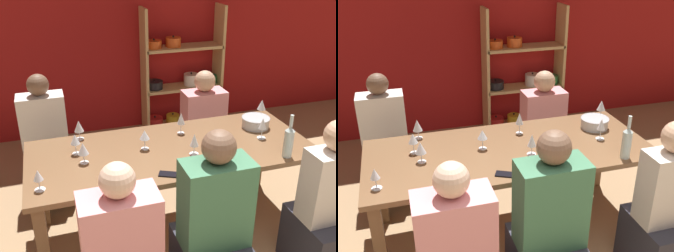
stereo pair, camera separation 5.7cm
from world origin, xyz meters
TOP-DOWN VIEW (x-y plane):
  - wall_back_red at (0.00, 3.83)m, footprint 8.80×0.06m
  - shelf_unit at (0.78, 3.63)m, footprint 1.03×0.30m
  - dining_table at (-0.01, 1.64)m, footprint 2.22×0.94m
  - mixing_bowl at (0.82, 1.80)m, footprint 0.25×0.25m
  - wine_bottle_green at (0.78, 1.25)m, footprint 0.07×0.07m
  - wine_glass_empty_a at (-0.21, 1.70)m, footprint 0.08×0.08m
  - wine_glass_red_a at (0.98, 1.99)m, footprint 0.08×0.08m
  - wine_glass_empty_b at (-0.68, 2.03)m, footprint 0.08×0.08m
  - wine_glass_white_a at (-0.69, 1.62)m, footprint 0.08×0.08m
  - wine_glass_red_b at (0.15, 1.88)m, footprint 0.07×0.07m
  - wine_glass_white_b at (-0.73, 1.78)m, footprint 0.07×0.07m
  - wine_glass_red_c at (0.12, 1.50)m, footprint 0.07×0.07m
  - wine_glass_empty_c at (-1.01, 1.35)m, footprint 0.07×0.07m
  - wine_glass_white_c at (0.75, 1.59)m, footprint 0.07×0.07m
  - cell_phone at (-0.15, 1.27)m, footprint 0.17×0.13m
  - person_near_a at (0.88, 0.86)m, footprint 0.38×0.47m
  - person_far_a at (-0.96, 2.48)m, footprint 0.41×0.51m
  - person_near_b at (0.02, 0.87)m, footprint 0.43×0.54m
  - person_far_b at (0.58, 2.41)m, footprint 0.42×0.53m

SIDE VIEW (x-z plane):
  - person_far_b at x=0.58m, z-range -0.16..0.97m
  - person_far_a at x=-0.96m, z-range -0.17..1.05m
  - person_near_a at x=0.88m, z-range -0.16..1.06m
  - person_near_b at x=0.02m, z-range -0.17..1.09m
  - shelf_unit at x=0.78m, z-range -0.19..1.38m
  - dining_table at x=-0.01m, z-range 0.29..1.06m
  - cell_phone at x=-0.15m, z-range 0.77..0.78m
  - mixing_bowl at x=0.82m, z-range 0.77..0.86m
  - wine_glass_empty_c at x=-1.01m, z-range 0.80..0.95m
  - wine_glass_red_a at x=0.98m, z-range 0.80..0.96m
  - wine_glass_red_c at x=0.12m, z-range 0.80..0.97m
  - wine_glass_white_a at x=-0.69m, z-range 0.80..0.96m
  - wine_glass_empty_b at x=-0.68m, z-range 0.80..0.96m
  - wine_glass_white_b at x=-0.73m, z-range 0.80..0.97m
  - wine_glass_empty_a at x=-0.21m, z-range 0.81..0.97m
  - wine_glass_white_c at x=0.75m, z-range 0.80..0.98m
  - wine_glass_red_b at x=0.15m, z-range 0.80..0.99m
  - wine_bottle_green at x=0.78m, z-range 0.73..1.07m
  - wall_back_red at x=0.00m, z-range 0.00..2.70m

